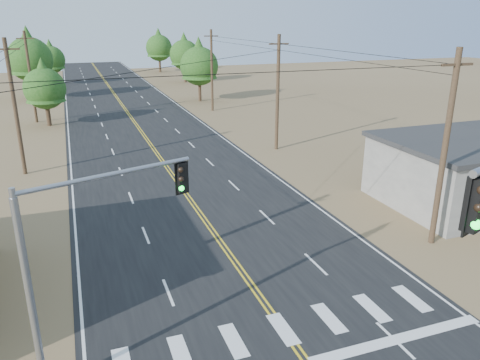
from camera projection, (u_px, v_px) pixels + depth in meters
name	position (u px, v px, depth m)	size (l,w,h in m)	color
road	(167.00, 167.00, 37.37)	(15.00, 200.00, 0.02)	black
utility_pole_left_mid	(15.00, 107.00, 34.08)	(1.80, 0.30, 10.00)	#4C3826
utility_pole_left_far	(30.00, 77.00, 51.84)	(1.80, 0.30, 10.00)	#4C3826
utility_pole_right_near	(445.00, 149.00, 23.11)	(1.80, 0.30, 10.00)	#4C3826
utility_pole_right_mid	(278.00, 92.00, 40.87)	(1.80, 0.30, 10.00)	#4C3826
utility_pole_right_far	(212.00, 70.00, 58.63)	(1.80, 0.30, 10.00)	#4C3826
signal_mast_left	(80.00, 246.00, 14.27)	(5.44, 1.91, 6.91)	gray
tree_left_near	(44.00, 84.00, 50.36)	(4.43, 4.43, 7.38)	#3F2D1E
tree_left_mid	(29.00, 55.00, 66.45)	(6.24, 6.24, 10.39)	#3F2D1E
tree_left_far	(51.00, 57.00, 82.01)	(4.77, 4.77, 7.94)	#3F2D1E
tree_right_near	(199.00, 62.00, 65.39)	(5.36, 5.36, 8.93)	#3F2D1E
tree_right_mid	(184.00, 52.00, 85.46)	(5.38, 5.38, 8.96)	#3F2D1E
tree_right_far	(159.00, 45.00, 101.83)	(5.64, 5.64, 9.40)	#3F2D1E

